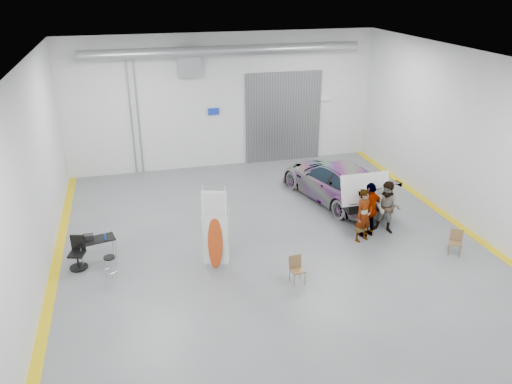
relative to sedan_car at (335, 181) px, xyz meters
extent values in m
plane|color=#5B5D62|center=(-3.42, -3.05, -0.77)|extent=(16.00, 16.00, 0.00)
cube|color=silver|center=(-10.42, -3.05, 2.23)|extent=(0.02, 16.00, 6.00)
cube|color=silver|center=(3.58, -3.05, 2.23)|extent=(0.02, 16.00, 6.00)
cube|color=silver|center=(-3.42, 4.95, 2.23)|extent=(14.00, 0.02, 6.00)
cube|color=silver|center=(-3.42, -11.05, 2.23)|extent=(14.00, 0.02, 6.00)
cube|color=white|center=(-3.42, -3.05, 5.23)|extent=(14.00, 16.00, 0.02)
cube|color=slate|center=(-0.62, 4.87, 1.33)|extent=(3.60, 0.12, 4.20)
cube|color=gray|center=(-4.92, 4.87, 4.03)|extent=(1.00, 0.50, 1.20)
cylinder|color=gray|center=(-3.42, 4.35, 4.53)|extent=(11.90, 0.44, 0.44)
cube|color=#1631B3|center=(-3.92, 4.87, 1.83)|extent=(0.50, 0.04, 0.30)
cube|color=white|center=(1.38, 4.87, 2.13)|extent=(0.70, 0.04, 0.25)
cylinder|color=gray|center=(-7.22, 4.87, 1.73)|extent=(0.08, 0.08, 5.00)
cylinder|color=gray|center=(-7.52, 4.87, 1.73)|extent=(0.08, 0.08, 5.00)
cube|color=gold|center=(-10.27, -3.05, -0.76)|extent=(0.30, 16.00, 0.01)
cube|color=gold|center=(3.43, -3.05, -0.76)|extent=(0.30, 16.00, 0.01)
imported|color=silver|center=(0.00, 0.00, 0.00)|extent=(3.39, 5.67, 1.54)
imported|color=#9A7C54|center=(-0.42, -3.36, 0.16)|extent=(0.78, 0.64, 1.85)
imported|color=teal|center=(0.61, -3.05, 0.17)|extent=(1.16, 1.11, 1.88)
imported|color=#A95E38|center=(-0.10, -3.14, 0.22)|extent=(1.23, 0.90, 1.97)
cube|color=white|center=(-5.42, -3.74, 0.13)|extent=(0.73, 0.26, 1.61)
ellipsoid|color=#E85C14|center=(-5.42, -3.81, 0.08)|extent=(0.49, 0.34, 1.70)
cube|color=white|center=(-5.42, -3.76, 1.34)|extent=(0.71, 0.26, 0.85)
cylinder|color=white|center=(-5.73, -3.74, 0.57)|extent=(0.02, 0.02, 2.69)
cylinder|color=white|center=(-5.11, -3.74, 0.57)|extent=(0.02, 0.02, 2.69)
cube|color=brown|center=(-3.37, -5.22, -0.35)|extent=(0.43, 0.41, 0.04)
cube|color=brown|center=(-3.37, -5.05, -0.14)|extent=(0.40, 0.12, 0.37)
cube|color=brown|center=(2.01, -4.99, -0.35)|extent=(0.53, 0.53, 0.04)
cube|color=brown|center=(2.01, -4.82, -0.14)|extent=(0.37, 0.29, 0.37)
cylinder|color=black|center=(-8.60, -3.54, -0.10)|extent=(0.33, 0.33, 0.05)
torus|color=silver|center=(-8.60, -3.54, -0.55)|extent=(0.35, 0.35, 0.02)
cylinder|color=gray|center=(-9.51, -2.60, -0.44)|extent=(0.03, 0.03, 0.67)
cylinder|color=gray|center=(-8.49, -2.60, -0.44)|extent=(0.03, 0.03, 0.67)
cylinder|color=gray|center=(-9.51, -2.14, -0.44)|extent=(0.03, 0.03, 0.67)
cylinder|color=gray|center=(-8.49, -2.14, -0.44)|extent=(0.03, 0.03, 0.67)
cube|color=black|center=(-9.00, -2.37, -0.08)|extent=(1.21, 0.78, 0.04)
cylinder|color=#1B3FA3|center=(-8.72, -2.46, 0.04)|extent=(0.07, 0.07, 0.20)
cube|color=black|center=(-9.23, -2.32, 0.02)|extent=(0.32, 0.20, 0.17)
cylinder|color=black|center=(-9.57, -2.80, -0.73)|extent=(0.54, 0.54, 0.04)
cylinder|color=black|center=(-9.57, -2.80, -0.50)|extent=(0.06, 0.06, 0.47)
cube|color=black|center=(-9.57, -2.80, -0.26)|extent=(0.55, 0.55, 0.07)
cube|color=black|center=(-9.57, -2.58, 0.03)|extent=(0.43, 0.17, 0.49)
cube|color=silver|center=(0.00, -2.40, 0.79)|extent=(1.80, 1.09, 0.04)
camera|label=1|loc=(-7.63, -16.76, 7.51)|focal=35.00mm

